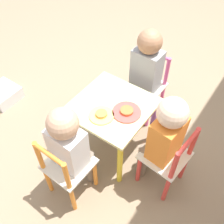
{
  "coord_description": "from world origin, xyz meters",
  "views": [
    {
      "loc": [
        0.94,
        0.67,
        1.66
      ],
      "look_at": [
        0.0,
        0.0,
        0.37
      ],
      "focal_mm": 42.0,
      "sensor_mm": 36.0,
      "label": 1
    }
  ],
  "objects_px": {
    "chair_orange": "(67,169)",
    "plate_back": "(127,112)",
    "kids_table": "(112,113)",
    "storage_bin": "(3,94)",
    "chair_red": "(167,159)",
    "child_left": "(145,70)",
    "chair_pink": "(147,87)",
    "child_right": "(70,144)",
    "plate_right": "(101,115)",
    "child_back": "(164,135)"
  },
  "relations": [
    {
      "from": "chair_orange",
      "to": "plate_back",
      "type": "distance_m",
      "value": 0.5
    },
    {
      "from": "plate_back",
      "to": "kids_table",
      "type": "bearing_deg",
      "value": -90.0
    },
    {
      "from": "storage_bin",
      "to": "chair_red",
      "type": "bearing_deg",
      "value": 94.05
    },
    {
      "from": "chair_red",
      "to": "child_left",
      "type": "distance_m",
      "value": 0.65
    },
    {
      "from": "kids_table",
      "to": "chair_orange",
      "type": "xyz_separation_m",
      "value": [
        0.45,
        -0.01,
        -0.09
      ]
    },
    {
      "from": "kids_table",
      "to": "chair_pink",
      "type": "xyz_separation_m",
      "value": [
        -0.45,
        0.01,
        -0.09
      ]
    },
    {
      "from": "child_right",
      "to": "plate_right",
      "type": "bearing_deg",
      "value": -90.59
    },
    {
      "from": "chair_orange",
      "to": "storage_bin",
      "type": "height_order",
      "value": "chair_orange"
    },
    {
      "from": "child_left",
      "to": "chair_pink",
      "type": "bearing_deg",
      "value": 90.0
    },
    {
      "from": "chair_orange",
      "to": "child_left",
      "type": "height_order",
      "value": "child_left"
    },
    {
      "from": "chair_orange",
      "to": "child_right",
      "type": "distance_m",
      "value": 0.19
    },
    {
      "from": "child_right",
      "to": "child_left",
      "type": "distance_m",
      "value": 0.78
    },
    {
      "from": "chair_red",
      "to": "child_left",
      "type": "height_order",
      "value": "child_left"
    },
    {
      "from": "plate_back",
      "to": "child_left",
      "type": "bearing_deg",
      "value": -165.59
    },
    {
      "from": "child_right",
      "to": "plate_back",
      "type": "xyz_separation_m",
      "value": [
        -0.39,
        0.12,
        -0.0
      ]
    },
    {
      "from": "chair_orange",
      "to": "plate_right",
      "type": "relative_size",
      "value": 3.44
    },
    {
      "from": "chair_pink",
      "to": "child_right",
      "type": "xyz_separation_m",
      "value": [
        0.84,
        -0.02,
        0.18
      ]
    },
    {
      "from": "plate_right",
      "to": "storage_bin",
      "type": "distance_m",
      "value": 1.14
    },
    {
      "from": "chair_red",
      "to": "plate_back",
      "type": "relative_size",
      "value": 2.96
    },
    {
      "from": "kids_table",
      "to": "chair_pink",
      "type": "bearing_deg",
      "value": 178.28
    },
    {
      "from": "chair_pink",
      "to": "child_right",
      "type": "bearing_deg",
      "value": -89.88
    },
    {
      "from": "chair_pink",
      "to": "child_right",
      "type": "relative_size",
      "value": 0.73
    },
    {
      "from": "kids_table",
      "to": "plate_back",
      "type": "height_order",
      "value": "plate_back"
    },
    {
      "from": "chair_orange",
      "to": "plate_back",
      "type": "relative_size",
      "value": 2.96
    },
    {
      "from": "chair_pink",
      "to": "storage_bin",
      "type": "distance_m",
      "value": 1.26
    },
    {
      "from": "chair_red",
      "to": "storage_bin",
      "type": "relative_size",
      "value": 2.13
    },
    {
      "from": "child_back",
      "to": "child_right",
      "type": "distance_m",
      "value": 0.53
    },
    {
      "from": "child_back",
      "to": "child_left",
      "type": "xyz_separation_m",
      "value": [
        -0.43,
        -0.38,
        0.02
      ]
    },
    {
      "from": "chair_pink",
      "to": "plate_back",
      "type": "distance_m",
      "value": 0.5
    },
    {
      "from": "storage_bin",
      "to": "chair_pink",
      "type": "bearing_deg",
      "value": 119.09
    },
    {
      "from": "kids_table",
      "to": "storage_bin",
      "type": "height_order",
      "value": "kids_table"
    },
    {
      "from": "chair_pink",
      "to": "storage_bin",
      "type": "bearing_deg",
      "value": -149.19
    },
    {
      "from": "chair_orange",
      "to": "plate_back",
      "type": "xyz_separation_m",
      "value": [
        -0.45,
        0.12,
        0.18
      ]
    },
    {
      "from": "kids_table",
      "to": "plate_back",
      "type": "bearing_deg",
      "value": 90.0
    },
    {
      "from": "storage_bin",
      "to": "plate_right",
      "type": "bearing_deg",
      "value": 92.03
    },
    {
      "from": "child_left",
      "to": "plate_right",
      "type": "relative_size",
      "value": 4.99
    },
    {
      "from": "kids_table",
      "to": "plate_right",
      "type": "height_order",
      "value": "plate_right"
    },
    {
      "from": "chair_orange",
      "to": "storage_bin",
      "type": "distance_m",
      "value": 1.12
    },
    {
      "from": "chair_red",
      "to": "chair_pink",
      "type": "xyz_separation_m",
      "value": [
        -0.5,
        -0.44,
        0.0
      ]
    },
    {
      "from": "kids_table",
      "to": "child_right",
      "type": "height_order",
      "value": "child_right"
    },
    {
      "from": "plate_back",
      "to": "child_back",
      "type": "bearing_deg",
      "value": 82.37
    },
    {
      "from": "kids_table",
      "to": "plate_right",
      "type": "distance_m",
      "value": 0.14
    },
    {
      "from": "kids_table",
      "to": "chair_pink",
      "type": "distance_m",
      "value": 0.46
    },
    {
      "from": "plate_right",
      "to": "plate_back",
      "type": "bearing_deg",
      "value": 135.0
    },
    {
      "from": "chair_orange",
      "to": "storage_bin",
      "type": "xyz_separation_m",
      "value": [
        -0.3,
        -1.06,
        -0.21
      ]
    },
    {
      "from": "chair_pink",
      "to": "child_back",
      "type": "distance_m",
      "value": 0.65
    },
    {
      "from": "plate_back",
      "to": "plate_right",
      "type": "xyz_separation_m",
      "value": [
        0.11,
        -0.11,
        0.0
      ]
    },
    {
      "from": "kids_table",
      "to": "storage_bin",
      "type": "distance_m",
      "value": 1.12
    },
    {
      "from": "chair_pink",
      "to": "storage_bin",
      "type": "relative_size",
      "value": 2.13
    },
    {
      "from": "kids_table",
      "to": "plate_right",
      "type": "relative_size",
      "value": 3.12
    }
  ]
}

